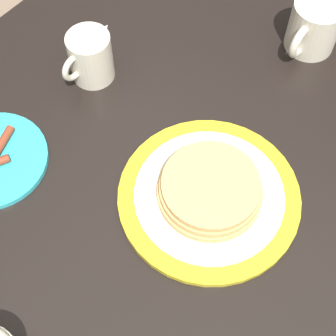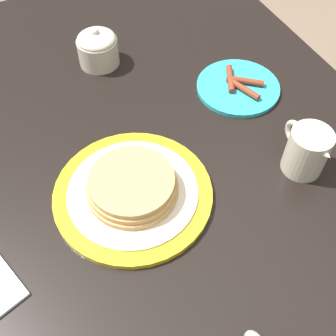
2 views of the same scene
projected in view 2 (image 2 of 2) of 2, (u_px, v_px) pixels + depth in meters
ground_plane at (163, 332)px, 1.37m from camera, size 8.00×8.00×0.00m
dining_table at (160, 231)px, 0.84m from camera, size 1.56×1.05×0.78m
pancake_plate at (133, 190)px, 0.75m from camera, size 0.29×0.29×0.05m
side_plate_bacon at (238, 87)px, 0.93m from camera, size 0.18×0.18×0.02m
creamer_pitcher at (307, 151)px, 0.77m from camera, size 0.12×0.08×0.10m
sugar_bowl at (98, 48)px, 0.96m from camera, size 0.09×0.09×0.09m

